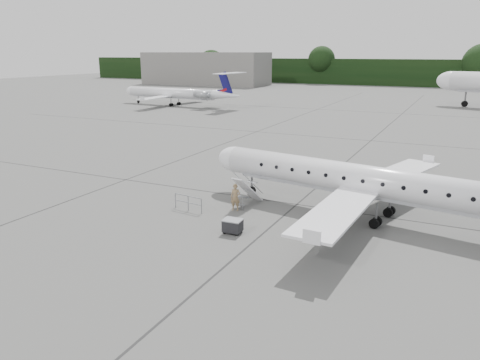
% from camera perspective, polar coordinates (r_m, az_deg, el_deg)
% --- Properties ---
extents(ground, '(320.00, 320.00, 0.00)m').
position_cam_1_polar(ground, '(25.86, 9.21, -7.90)').
color(ground, '#585856').
rests_on(ground, ground).
extents(treeline, '(260.00, 4.00, 8.00)m').
position_cam_1_polar(treeline, '(153.15, 23.87, 11.79)').
color(treeline, black).
rests_on(treeline, ground).
extents(terminal_building, '(40.00, 14.00, 10.00)m').
position_cam_1_polar(terminal_building, '(153.42, -4.25, 13.40)').
color(terminal_building, slate).
rests_on(terminal_building, ground).
extents(main_regional_jet, '(29.24, 23.28, 6.75)m').
position_cam_1_polar(main_regional_jet, '(29.65, 15.74, 1.61)').
color(main_regional_jet, white).
rests_on(main_regional_jet, ground).
extents(airstair, '(1.28, 2.61, 2.12)m').
position_cam_1_polar(airstair, '(31.73, 0.94, -1.24)').
color(airstair, white).
rests_on(airstair, ground).
extents(passenger, '(0.73, 0.54, 1.81)m').
position_cam_1_polar(passenger, '(30.69, -0.56, -2.13)').
color(passenger, olive).
rests_on(passenger, ground).
extents(safety_railing, '(2.19, 0.37, 1.00)m').
position_cam_1_polar(safety_railing, '(30.97, -6.33, -2.84)').
color(safety_railing, gray).
rests_on(safety_railing, ground).
extents(baggage_cart, '(1.06, 0.88, 0.89)m').
position_cam_1_polar(baggage_cart, '(27.06, -0.90, -5.60)').
color(baggage_cart, black).
rests_on(baggage_cart, ground).
extents(bg_regional_left, '(26.71, 20.20, 6.65)m').
position_cam_1_polar(bg_regional_left, '(93.28, -8.45, 11.01)').
color(bg_regional_left, white).
rests_on(bg_regional_left, ground).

